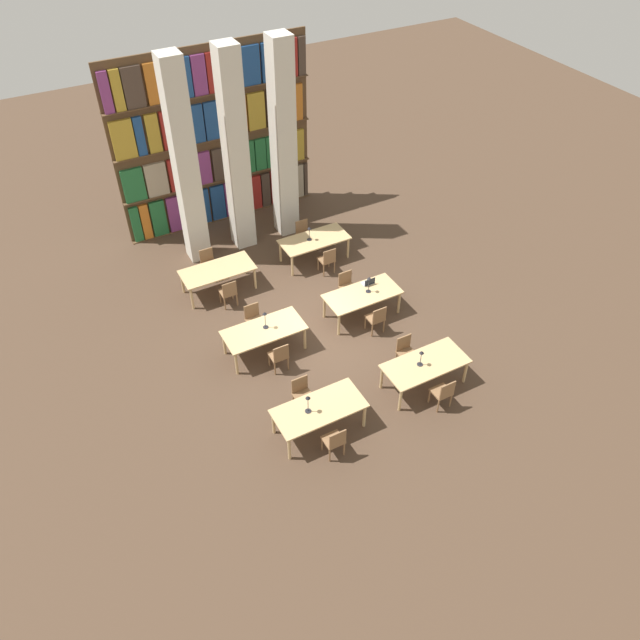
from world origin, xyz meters
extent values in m
plane|color=#4C3828|center=(0.00, 0.00, 0.00)|extent=(40.00, 40.00, 0.00)
cube|color=brown|center=(0.00, 6.38, 2.75)|extent=(6.19, 0.06, 5.50)
cube|color=brown|center=(0.00, 6.38, 0.01)|extent=(6.19, 0.35, 0.03)
cube|color=#236B38|center=(-2.86, 6.34, 0.62)|extent=(0.27, 0.20, 1.19)
cube|color=orange|center=(-2.56, 6.34, 0.62)|extent=(0.27, 0.20, 1.19)
cube|color=#236B38|center=(-2.15, 6.34, 0.62)|extent=(0.46, 0.20, 1.19)
cube|color=#84387A|center=(-1.55, 6.34, 0.62)|extent=(0.58, 0.20, 1.19)
cube|color=#B7932D|center=(-1.09, 6.34, 0.62)|extent=(0.30, 0.20, 1.19)
cube|color=navy|center=(-0.70, 6.34, 0.62)|extent=(0.43, 0.20, 1.19)
cube|color=navy|center=(-0.18, 6.34, 0.62)|extent=(0.44, 0.20, 1.19)
cube|color=#84387A|center=(0.23, 6.34, 0.62)|extent=(0.33, 0.20, 1.19)
cube|color=#B7932D|center=(0.71, 6.34, 0.62)|extent=(0.50, 0.20, 1.19)
cube|color=maroon|center=(1.15, 6.34, 0.62)|extent=(0.35, 0.20, 1.19)
cube|color=#47382D|center=(1.50, 6.34, 0.62)|extent=(0.29, 0.20, 1.19)
cube|color=maroon|center=(1.96, 6.34, 0.62)|extent=(0.54, 0.20, 1.19)
cube|color=tan|center=(2.59, 6.34, 0.62)|extent=(0.59, 0.20, 1.19)
cube|color=#47382D|center=(2.99, 6.34, 0.62)|extent=(0.12, 0.20, 1.19)
cube|color=brown|center=(0.00, 6.38, 1.39)|extent=(6.19, 0.35, 0.03)
cube|color=#236B38|center=(-2.68, 6.34, 1.93)|extent=(0.64, 0.20, 1.04)
cube|color=tan|center=(-1.99, 6.34, 1.93)|extent=(0.65, 0.20, 1.04)
cube|color=maroon|center=(-1.27, 6.34, 1.93)|extent=(0.65, 0.20, 1.04)
cube|color=#84387A|center=(-0.58, 6.34, 1.93)|extent=(0.60, 0.20, 1.04)
cube|color=#47382D|center=(-0.05, 6.34, 1.93)|extent=(0.30, 0.20, 1.04)
cube|color=#236B38|center=(0.31, 6.34, 1.93)|extent=(0.28, 0.20, 1.04)
cube|color=#236B38|center=(0.85, 6.34, 1.93)|extent=(0.68, 0.20, 1.04)
cube|color=#236B38|center=(1.40, 6.34, 1.93)|extent=(0.36, 0.20, 1.04)
cube|color=#236B38|center=(1.95, 6.34, 1.93)|extent=(0.68, 0.20, 1.04)
cube|color=#B7932D|center=(2.64, 6.34, 1.93)|extent=(0.59, 0.20, 1.04)
cube|color=brown|center=(0.00, 6.38, 2.77)|extent=(6.19, 0.35, 0.03)
cube|color=#B7932D|center=(-2.68, 6.34, 3.35)|extent=(0.63, 0.20, 1.14)
cube|color=navy|center=(-2.21, 6.34, 3.35)|extent=(0.25, 0.20, 1.14)
cube|color=#B7932D|center=(-1.83, 6.34, 3.35)|extent=(0.37, 0.20, 1.14)
cube|color=maroon|center=(-1.24, 6.34, 3.35)|extent=(0.68, 0.20, 1.14)
cube|color=navy|center=(-0.59, 6.34, 3.35)|extent=(0.55, 0.20, 1.14)
cube|color=navy|center=(0.07, 6.34, 3.35)|extent=(0.69, 0.20, 1.14)
cube|color=orange|center=(0.74, 6.34, 3.35)|extent=(0.58, 0.20, 1.14)
cube|color=#B7932D|center=(1.36, 6.34, 3.35)|extent=(0.55, 0.20, 1.14)
cube|color=#47382D|center=(1.92, 6.34, 3.35)|extent=(0.44, 0.20, 1.14)
cube|color=navy|center=(2.35, 6.34, 3.35)|extent=(0.33, 0.20, 1.14)
cube|color=orange|center=(2.74, 6.34, 3.35)|extent=(0.36, 0.20, 1.14)
cube|color=brown|center=(0.00, 6.38, 4.14)|extent=(6.19, 0.35, 0.03)
cube|color=#84387A|center=(-2.86, 6.34, 4.71)|extent=(0.26, 0.20, 1.12)
cube|color=#B7932D|center=(-2.55, 6.34, 4.71)|extent=(0.27, 0.20, 1.12)
cube|color=#47382D|center=(-2.12, 6.34, 4.71)|extent=(0.54, 0.20, 1.12)
cube|color=orange|center=(-1.47, 6.34, 4.71)|extent=(0.61, 0.20, 1.12)
cube|color=maroon|center=(-0.99, 6.34, 4.71)|extent=(0.32, 0.20, 1.12)
cube|color=navy|center=(-0.63, 6.34, 4.71)|extent=(0.27, 0.20, 1.12)
cube|color=#84387A|center=(-0.27, 6.34, 4.71)|extent=(0.40, 0.20, 1.12)
cube|color=maroon|center=(0.30, 6.34, 4.71)|extent=(0.68, 0.20, 1.12)
cube|color=navy|center=(0.83, 6.34, 4.71)|extent=(0.30, 0.20, 1.12)
cube|color=navy|center=(1.29, 6.34, 4.71)|extent=(0.56, 0.20, 1.12)
cube|color=navy|center=(1.85, 6.34, 4.71)|extent=(0.44, 0.20, 1.12)
cube|color=navy|center=(2.25, 6.34, 4.71)|extent=(0.27, 0.20, 1.12)
cube|color=maroon|center=(2.60, 6.34, 4.71)|extent=(0.35, 0.20, 1.12)
cube|color=#47382D|center=(2.93, 6.34, 4.71)|extent=(0.24, 0.20, 1.12)
cube|color=silver|center=(-1.48, 4.71, 3.00)|extent=(0.61, 0.61, 6.00)
cube|color=silver|center=(0.00, 4.71, 3.00)|extent=(0.61, 0.61, 6.00)
cube|color=silver|center=(1.48, 4.71, 3.00)|extent=(0.61, 0.61, 6.00)
cube|color=tan|center=(-1.41, -2.86, 0.72)|extent=(2.03, 0.95, 0.04)
cylinder|color=tan|center=(-2.34, -3.26, 0.35)|extent=(0.07, 0.07, 0.70)
cylinder|color=tan|center=(-0.48, -3.26, 0.35)|extent=(0.07, 0.07, 0.70)
cylinder|color=tan|center=(-2.34, -2.47, 0.35)|extent=(0.07, 0.07, 0.70)
cylinder|color=tan|center=(-0.48, -2.47, 0.35)|extent=(0.07, 0.07, 0.70)
cylinder|color=olive|center=(-1.62, -3.39, 0.21)|extent=(0.04, 0.04, 0.42)
cylinder|color=olive|center=(-1.26, -3.39, 0.21)|extent=(0.04, 0.04, 0.42)
cylinder|color=olive|center=(-1.62, -3.73, 0.21)|extent=(0.04, 0.04, 0.42)
cylinder|color=olive|center=(-1.26, -3.73, 0.21)|extent=(0.04, 0.04, 0.42)
cube|color=olive|center=(-1.44, -3.56, 0.44)|extent=(0.42, 0.40, 0.04)
cube|color=olive|center=(-1.44, -3.74, 0.67)|extent=(0.40, 0.03, 0.42)
cylinder|color=olive|center=(-1.26, -2.34, 0.21)|extent=(0.04, 0.04, 0.42)
cylinder|color=olive|center=(-1.62, -2.34, 0.21)|extent=(0.04, 0.04, 0.42)
cylinder|color=olive|center=(-1.26, -2.00, 0.21)|extent=(0.04, 0.04, 0.42)
cylinder|color=olive|center=(-1.62, -2.00, 0.21)|extent=(0.04, 0.04, 0.42)
cube|color=olive|center=(-1.44, -2.17, 0.44)|extent=(0.42, 0.40, 0.04)
cube|color=olive|center=(-1.44, -1.98, 0.67)|extent=(0.40, 0.03, 0.42)
cylinder|color=#232328|center=(-1.67, -2.84, 0.75)|extent=(0.14, 0.14, 0.01)
cylinder|color=#232328|center=(-1.67, -2.84, 0.96)|extent=(0.02, 0.02, 0.41)
cone|color=#232328|center=(-1.67, -2.84, 1.20)|extent=(0.11, 0.11, 0.07)
cube|color=tan|center=(1.42, -2.85, 0.72)|extent=(2.03, 0.95, 0.04)
cylinder|color=tan|center=(0.49, -3.25, 0.35)|extent=(0.07, 0.07, 0.70)
cylinder|color=tan|center=(2.35, -3.25, 0.35)|extent=(0.07, 0.07, 0.70)
cylinder|color=tan|center=(0.49, -2.46, 0.35)|extent=(0.07, 0.07, 0.70)
cylinder|color=tan|center=(2.35, -2.46, 0.35)|extent=(0.07, 0.07, 0.70)
cylinder|color=olive|center=(1.23, -3.38, 0.21)|extent=(0.04, 0.04, 0.42)
cylinder|color=olive|center=(1.59, -3.38, 0.21)|extent=(0.04, 0.04, 0.42)
cylinder|color=olive|center=(1.23, -3.72, 0.21)|extent=(0.04, 0.04, 0.42)
cylinder|color=olive|center=(1.59, -3.72, 0.21)|extent=(0.04, 0.04, 0.42)
cube|color=olive|center=(1.41, -3.55, 0.44)|extent=(0.42, 0.40, 0.04)
cube|color=olive|center=(1.41, -3.73, 0.67)|extent=(0.40, 0.03, 0.42)
cylinder|color=olive|center=(1.59, -2.33, 0.21)|extent=(0.04, 0.04, 0.42)
cylinder|color=olive|center=(1.23, -2.33, 0.21)|extent=(0.04, 0.04, 0.42)
cylinder|color=olive|center=(1.59, -1.99, 0.21)|extent=(0.04, 0.04, 0.42)
cylinder|color=olive|center=(1.23, -1.99, 0.21)|extent=(0.04, 0.04, 0.42)
cube|color=olive|center=(1.41, -2.16, 0.44)|extent=(0.42, 0.40, 0.04)
cube|color=olive|center=(1.41, -1.98, 0.67)|extent=(0.40, 0.03, 0.42)
cylinder|color=#232328|center=(1.27, -2.83, 0.75)|extent=(0.14, 0.14, 0.01)
cylinder|color=#232328|center=(1.27, -2.83, 0.93)|extent=(0.02, 0.02, 0.36)
cone|color=#232328|center=(1.27, -2.83, 1.15)|extent=(0.11, 0.11, 0.07)
cube|color=tan|center=(-1.43, -0.01, 0.72)|extent=(2.03, 0.95, 0.04)
cylinder|color=tan|center=(-2.36, -0.40, 0.35)|extent=(0.07, 0.07, 0.70)
cylinder|color=tan|center=(-0.50, -0.40, 0.35)|extent=(0.07, 0.07, 0.70)
cylinder|color=tan|center=(-2.36, 0.39, 0.35)|extent=(0.07, 0.07, 0.70)
cylinder|color=tan|center=(-0.50, 0.39, 0.35)|extent=(0.07, 0.07, 0.70)
cylinder|color=olive|center=(-1.56, -0.53, 0.21)|extent=(0.04, 0.04, 0.42)
cylinder|color=olive|center=(-1.20, -0.53, 0.21)|extent=(0.04, 0.04, 0.42)
cylinder|color=olive|center=(-1.56, -0.87, 0.21)|extent=(0.04, 0.04, 0.42)
cylinder|color=olive|center=(-1.20, -0.87, 0.21)|extent=(0.04, 0.04, 0.42)
cube|color=olive|center=(-1.38, -0.70, 0.44)|extent=(0.42, 0.40, 0.04)
cube|color=olive|center=(-1.38, -0.89, 0.67)|extent=(0.40, 0.03, 0.42)
cylinder|color=olive|center=(-1.20, 0.52, 0.21)|extent=(0.04, 0.04, 0.42)
cylinder|color=olive|center=(-1.56, 0.52, 0.21)|extent=(0.04, 0.04, 0.42)
cylinder|color=olive|center=(-1.20, 0.86, 0.21)|extent=(0.04, 0.04, 0.42)
cylinder|color=olive|center=(-1.56, 0.86, 0.21)|extent=(0.04, 0.04, 0.42)
cube|color=olive|center=(-1.38, 0.69, 0.44)|extent=(0.42, 0.40, 0.04)
cube|color=olive|center=(-1.38, 0.87, 0.67)|extent=(0.40, 0.03, 0.42)
cylinder|color=#232328|center=(-1.35, 0.04, 0.75)|extent=(0.14, 0.14, 0.01)
cylinder|color=#232328|center=(-1.35, 0.04, 0.97)|extent=(0.02, 0.02, 0.42)
cone|color=#232328|center=(-1.35, 0.04, 1.21)|extent=(0.11, 0.11, 0.07)
cube|color=tan|center=(1.45, 0.03, 0.72)|extent=(2.03, 0.95, 0.04)
cylinder|color=tan|center=(0.51, -0.36, 0.35)|extent=(0.07, 0.07, 0.70)
cylinder|color=tan|center=(2.38, -0.36, 0.35)|extent=(0.07, 0.07, 0.70)
cylinder|color=tan|center=(0.51, 0.42, 0.35)|extent=(0.07, 0.07, 0.70)
cylinder|color=tan|center=(2.38, 0.42, 0.35)|extent=(0.07, 0.07, 0.70)
cylinder|color=olive|center=(1.24, -0.49, 0.21)|extent=(0.04, 0.04, 0.42)
cylinder|color=olive|center=(1.60, -0.49, 0.21)|extent=(0.04, 0.04, 0.42)
cylinder|color=olive|center=(1.24, -0.83, 0.21)|extent=(0.04, 0.04, 0.42)
cylinder|color=olive|center=(1.60, -0.83, 0.21)|extent=(0.04, 0.04, 0.42)
cube|color=olive|center=(1.42, -0.66, 0.44)|extent=(0.42, 0.40, 0.04)
cube|color=olive|center=(1.42, -0.85, 0.67)|extent=(0.40, 0.03, 0.42)
cylinder|color=olive|center=(1.60, 0.55, 0.21)|extent=(0.04, 0.04, 0.42)
cylinder|color=olive|center=(1.24, 0.55, 0.21)|extent=(0.04, 0.04, 0.42)
cylinder|color=olive|center=(1.60, 0.89, 0.21)|extent=(0.04, 0.04, 0.42)
cylinder|color=olive|center=(1.24, 0.89, 0.21)|extent=(0.04, 0.04, 0.42)
cube|color=olive|center=(1.42, 0.72, 0.44)|extent=(0.42, 0.40, 0.04)
cube|color=olive|center=(1.42, 0.91, 0.67)|extent=(0.40, 0.03, 0.42)
cylinder|color=#232328|center=(1.62, 0.02, 0.75)|extent=(0.14, 0.14, 0.01)
cylinder|color=#232328|center=(1.62, 0.02, 0.96)|extent=(0.02, 0.02, 0.40)
cone|color=#232328|center=(1.62, 0.02, 1.19)|extent=(0.11, 0.11, 0.07)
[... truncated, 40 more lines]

